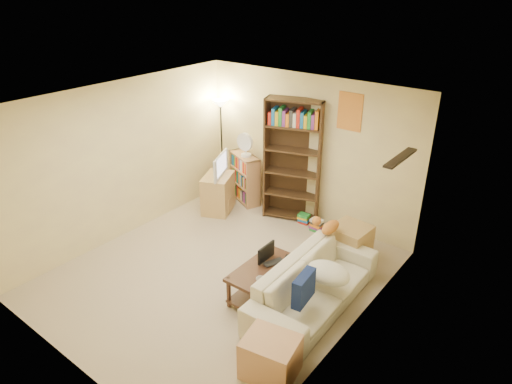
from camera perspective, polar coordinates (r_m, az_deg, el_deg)
room at (r=5.91m, az=-5.02°, el=2.78°), size 4.50×4.54×2.52m
sofa at (r=6.00m, az=7.31°, el=-11.46°), size 2.17×0.95×0.62m
navy_pillow at (r=5.46m, az=5.98°, el=-11.86°), size 0.17×0.42×0.37m
cream_blanket at (r=5.85m, az=9.01°, el=-9.97°), size 0.57×0.41×0.25m
tabby_cat at (r=6.50m, az=8.98°, el=-4.23°), size 0.49×0.18×0.17m
coffee_table at (r=6.10m, az=1.07°, el=-10.67°), size 0.58×1.02×0.45m
laptop at (r=6.06m, az=2.41°, el=-9.00°), size 0.42×0.39×0.02m
laptop_screen at (r=6.06m, az=1.29°, el=-7.56°), size 0.02×0.34×0.23m
mug at (r=5.69m, az=0.55°, el=-11.13°), size 0.18×0.18×0.10m
tv_remote at (r=6.18m, az=3.82°, el=-8.31°), size 0.11×0.19×0.02m
tv_stand at (r=8.22m, az=-4.76°, el=-0.16°), size 0.68×0.77×0.69m
television at (r=8.00m, az=-4.91°, el=3.36°), size 0.77×0.61×0.40m
tall_bookshelf at (r=7.68m, az=4.63°, el=4.27°), size 1.01×0.61×2.12m
short_bookshelf at (r=8.51m, az=-1.40°, el=1.73°), size 0.77×0.55×0.92m
desk_fan at (r=8.19m, az=-1.37°, el=5.99°), size 0.33×0.18×0.44m
floor_lamp at (r=8.49m, az=-4.41°, el=8.97°), size 0.31×0.31×1.86m
side_table at (r=6.93m, az=11.67°, el=-6.37°), size 0.55×0.55×0.59m
end_cabinet at (r=5.15m, az=1.81°, el=-19.90°), size 0.64×0.56×0.47m
book_stacks at (r=7.81m, az=6.87°, el=-3.75°), size 0.51×0.25×0.21m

